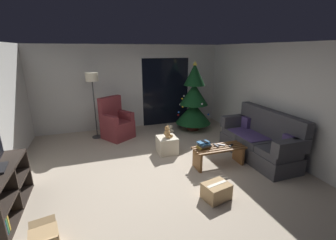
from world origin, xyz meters
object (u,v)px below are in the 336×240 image
armchair (116,124)px  teddy_bear_cream_by_tree (171,130)px  remote_graphite (216,145)px  book_stack (204,145)px  ottoman (167,145)px  remote_silver (221,145)px  coffee_table (219,153)px  teddy_bear_honey (167,132)px  floor_lamp (92,83)px  media_shelf (0,196)px  cardboard_box_taped_mid_floor (216,191)px  cell_phone (205,141)px  couch (260,141)px  christmas_tree (194,101)px  remote_black (231,145)px

armchair → teddy_bear_cream_by_tree: size_ratio=3.96×
remote_graphite → armchair: (-1.82, 2.24, -0.03)m
book_stack → ottoman: size_ratio=0.65×
remote_silver → coffee_table: bearing=-8.0°
coffee_table → teddy_bear_cream_by_tree: bearing=99.6°
coffee_table → teddy_bear_honey: size_ratio=3.86×
armchair → floor_lamp: (-0.52, 0.19, 1.10)m
media_shelf → cardboard_box_taped_mid_floor: (3.17, -0.61, -0.22)m
floor_lamp → teddy_bear_cream_by_tree: floor_lamp is taller
armchair → teddy_bear_cream_by_tree: 1.55m
remote_silver → armchair: size_ratio=0.14×
cardboard_box_taped_mid_floor → teddy_bear_cream_by_tree: bearing=85.1°
cell_phone → teddy_bear_honey: 1.00m
armchair → ottoman: bearing=-53.5°
couch → armchair: size_ratio=1.72×
book_stack → cell_phone: size_ratio=1.98×
book_stack → christmas_tree: bearing=70.8°
book_stack → christmas_tree: size_ratio=0.14×
book_stack → cell_phone: (0.01, -0.00, 0.07)m
christmas_tree → remote_black: bearing=-94.3°
couch → ottoman: (-1.90, 0.89, -0.20)m
teddy_bear_cream_by_tree → cardboard_box_taped_mid_floor: 3.04m
ottoman → teddy_bear_cream_by_tree: 1.22m
remote_black → cell_phone: bearing=42.7°
floor_lamp → teddy_bear_honey: floor_lamp is taller
coffee_table → cell_phone: (-0.31, 0.08, 0.28)m
armchair → ottoman: (1.02, -1.37, -0.21)m
book_stack → cell_phone: bearing=-33.3°
armchair → teddy_bear_honey: bearing=-53.5°
coffee_table → remote_graphite: (-0.03, 0.07, 0.15)m
cell_phone → teddy_bear_honey: size_ratio=0.50×
floor_lamp → coffee_table: bearing=-46.6°
media_shelf → cardboard_box_taped_mid_floor: 3.23m
christmas_tree → ottoman: size_ratio=4.65×
cell_phone → cardboard_box_taped_mid_floor: 1.17m
remote_silver → christmas_tree: 2.26m
christmas_tree → ottoman: 1.96m
coffee_table → remote_silver: (0.08, 0.06, 0.15)m
couch → remote_silver: couch is taller
couch → cardboard_box_taped_mid_floor: 1.98m
book_stack → teddy_bear_cream_by_tree: 2.01m
couch → book_stack: 1.39m
armchair → teddy_bear_honey: size_ratio=3.96×
floor_lamp → media_shelf: floor_lamp is taller
book_stack → ottoman: 1.04m
remote_black → teddy_bear_cream_by_tree: (-0.62, 2.09, -0.31)m
teddy_bear_cream_by_tree → christmas_tree: bearing=13.4°
coffee_table → cardboard_box_taped_mid_floor: (-0.61, -0.98, -0.14)m
remote_graphite → floor_lamp: 3.54m
remote_black → armchair: bearing=5.2°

